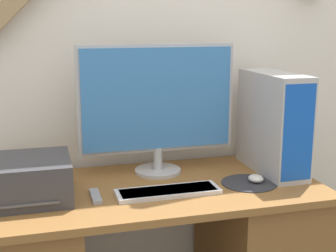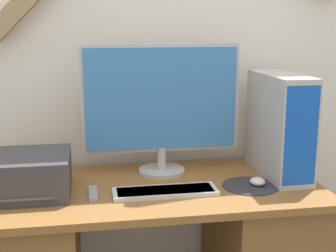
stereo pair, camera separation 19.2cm
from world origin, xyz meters
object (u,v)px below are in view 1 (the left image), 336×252
(computer_tower, at_px, (273,123))
(remote_control, at_px, (96,196))
(mouse, at_px, (256,178))
(printer, at_px, (24,180))
(monitor, at_px, (157,103))
(keyboard, at_px, (168,191))

(computer_tower, height_order, remote_control, computer_tower)
(mouse, xyz_separation_m, computer_tower, (0.14, 0.14, 0.21))
(printer, distance_m, remote_control, 0.28)
(monitor, distance_m, computer_tower, 0.53)
(monitor, bearing_deg, computer_tower, -12.79)
(monitor, height_order, remote_control, monitor)
(keyboard, bearing_deg, remote_control, 173.85)
(monitor, xyz_separation_m, mouse, (0.37, -0.25, -0.30))
(monitor, xyz_separation_m, printer, (-0.58, -0.18, -0.24))
(remote_control, bearing_deg, monitor, 38.46)
(mouse, distance_m, printer, 0.95)
(computer_tower, height_order, printer, computer_tower)
(computer_tower, bearing_deg, printer, -176.49)
(remote_control, bearing_deg, printer, 165.92)
(mouse, bearing_deg, remote_control, 179.60)
(keyboard, bearing_deg, mouse, 3.73)
(keyboard, relative_size, printer, 1.18)
(computer_tower, distance_m, remote_control, 0.87)
(monitor, relative_size, printer, 1.99)
(monitor, xyz_separation_m, keyboard, (-0.03, -0.28, -0.31))
(printer, xyz_separation_m, remote_control, (0.26, -0.07, -0.07))
(computer_tower, bearing_deg, remote_control, -170.84)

